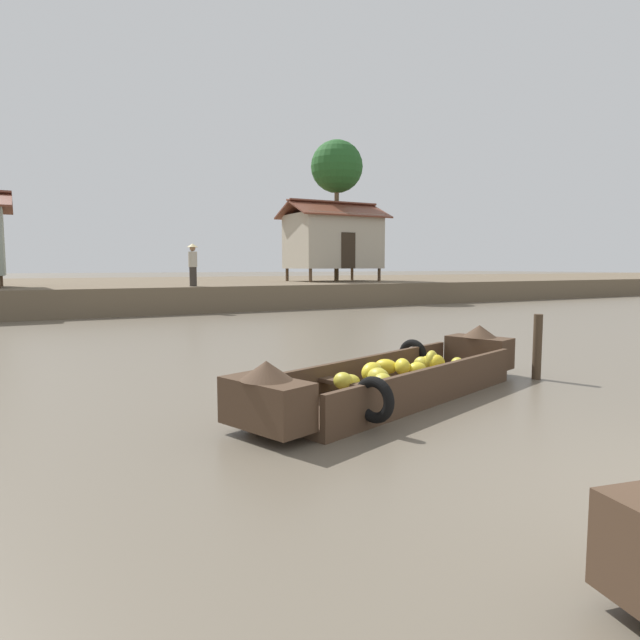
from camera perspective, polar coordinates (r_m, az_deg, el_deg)
ground_plane at (r=12.64m, az=-6.47°, el=-2.67°), size 300.00×300.00×0.00m
riverbank_strip at (r=30.91m, az=-19.71°, el=2.86°), size 160.00×20.00×1.02m
banana_boat at (r=7.64m, az=8.01°, el=-5.98°), size 5.31×2.76×0.83m
stilt_house_right at (r=29.23m, az=1.34°, el=8.21°), size 5.16×3.60×4.16m
palm_tree_near at (r=30.12m, az=1.75°, el=15.49°), size 2.74×2.74×7.39m
vendor_person at (r=22.13m, az=-13.02°, el=5.81°), size 0.44×0.44×1.66m
mooring_post at (r=9.47m, az=21.55°, el=-2.59°), size 0.14×0.14×1.05m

